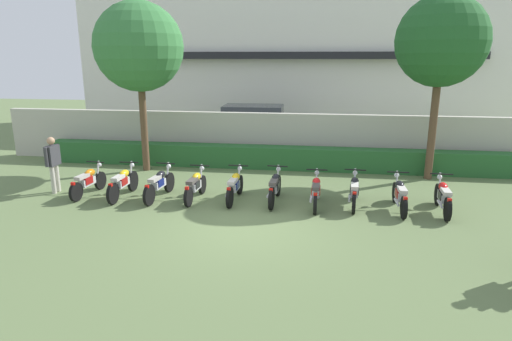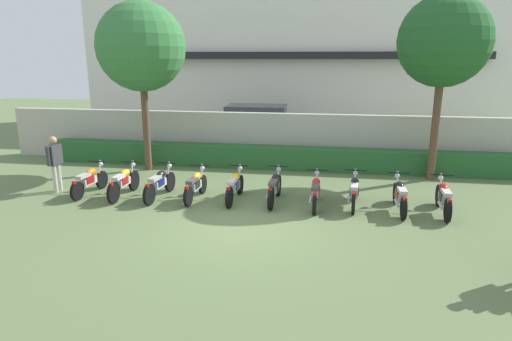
# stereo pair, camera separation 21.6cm
# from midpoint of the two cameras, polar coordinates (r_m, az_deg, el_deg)

# --- Properties ---
(ground) EXTENTS (60.00, 60.00, 0.00)m
(ground) POSITION_cam_midpoint_polar(r_m,az_deg,el_deg) (10.93, -2.28, -7.28)
(ground) COLOR #607547
(building) EXTENTS (22.93, 6.50, 7.78)m
(building) POSITION_cam_midpoint_polar(r_m,az_deg,el_deg) (26.48, 4.44, 14.12)
(building) COLOR white
(building) RESTS_ON ground
(compound_wall) EXTENTS (21.79, 0.30, 1.98)m
(compound_wall) POSITION_cam_midpoint_polar(r_m,az_deg,el_deg) (17.02, 1.85, 4.13)
(compound_wall) COLOR #BCB7A8
(compound_wall) RESTS_ON ground
(hedge_row) EXTENTS (17.43, 0.70, 0.82)m
(hedge_row) POSITION_cam_midpoint_polar(r_m,az_deg,el_deg) (16.45, 1.55, 1.71)
(hedge_row) COLOR #28602D
(hedge_row) RESTS_ON ground
(parked_car) EXTENTS (4.54, 2.16, 1.89)m
(parked_car) POSITION_cam_midpoint_polar(r_m,az_deg,el_deg) (20.50, -0.25, 5.76)
(parked_car) COLOR black
(parked_car) RESTS_ON ground
(tree_near_inspector) EXTENTS (3.08, 3.08, 5.93)m
(tree_near_inspector) POSITION_cam_midpoint_polar(r_m,az_deg,el_deg) (16.29, -15.29, 15.13)
(tree_near_inspector) COLOR brown
(tree_near_inspector) RESTS_ON ground
(tree_far_side) EXTENTS (2.91, 2.91, 5.99)m
(tree_far_side) POSITION_cam_midpoint_polar(r_m,az_deg,el_deg) (15.68, 22.48, 15.13)
(tree_far_side) COLOR brown
(tree_far_side) RESTS_ON ground
(motorcycle_in_row_0) EXTENTS (0.60, 1.82, 0.94)m
(motorcycle_in_row_0) POSITION_cam_midpoint_polar(r_m,az_deg,el_deg) (14.19, -21.32, -1.29)
(motorcycle_in_row_0) COLOR black
(motorcycle_in_row_0) RESTS_ON ground
(motorcycle_in_row_1) EXTENTS (0.60, 1.93, 0.97)m
(motorcycle_in_row_1) POSITION_cam_midpoint_polar(r_m,az_deg,el_deg) (13.63, -17.28, -1.49)
(motorcycle_in_row_1) COLOR black
(motorcycle_in_row_1) RESTS_ON ground
(motorcycle_in_row_2) EXTENTS (0.60, 1.95, 0.96)m
(motorcycle_in_row_2) POSITION_cam_midpoint_polar(r_m,az_deg,el_deg) (13.24, -12.87, -1.67)
(motorcycle_in_row_2) COLOR black
(motorcycle_in_row_2) RESTS_ON ground
(motorcycle_in_row_3) EXTENTS (0.60, 1.81, 0.94)m
(motorcycle_in_row_3) POSITION_cam_midpoint_polar(r_m,az_deg,el_deg) (12.92, -8.34, -1.92)
(motorcycle_in_row_3) COLOR black
(motorcycle_in_row_3) RESTS_ON ground
(motorcycle_in_row_4) EXTENTS (0.60, 1.88, 0.95)m
(motorcycle_in_row_4) POSITION_cam_midpoint_polar(r_m,az_deg,el_deg) (12.72, -3.25, -2.01)
(motorcycle_in_row_4) COLOR black
(motorcycle_in_row_4) RESTS_ON ground
(motorcycle_in_row_5) EXTENTS (0.60, 1.92, 0.97)m
(motorcycle_in_row_5) POSITION_cam_midpoint_polar(r_m,az_deg,el_deg) (12.56, 1.96, -2.16)
(motorcycle_in_row_5) COLOR black
(motorcycle_in_row_5) RESTS_ON ground
(motorcycle_in_row_6) EXTENTS (0.60, 1.87, 0.95)m
(motorcycle_in_row_6) POSITION_cam_midpoint_polar(r_m,az_deg,el_deg) (12.33, 7.25, -2.65)
(motorcycle_in_row_6) COLOR black
(motorcycle_in_row_6) RESTS_ON ground
(motorcycle_in_row_7) EXTENTS (0.60, 1.81, 0.96)m
(motorcycle_in_row_7) POSITION_cam_midpoint_polar(r_m,az_deg,el_deg) (12.51, 12.10, -2.58)
(motorcycle_in_row_7) COLOR black
(motorcycle_in_row_7) RESTS_ON ground
(motorcycle_in_row_8) EXTENTS (0.60, 1.94, 0.95)m
(motorcycle_in_row_8) POSITION_cam_midpoint_polar(r_m,az_deg,el_deg) (12.52, 17.63, -2.96)
(motorcycle_in_row_8) COLOR black
(motorcycle_in_row_8) RESTS_ON ground
(motorcycle_in_row_9) EXTENTS (0.60, 1.90, 0.96)m
(motorcycle_in_row_9) POSITION_cam_midpoint_polar(r_m,az_deg,el_deg) (12.71, 22.59, -3.12)
(motorcycle_in_row_9) COLOR black
(motorcycle_in_row_9) RESTS_ON ground
(inspector_person) EXTENTS (0.23, 0.69, 1.73)m
(inspector_person) POSITION_cam_midpoint_polar(r_m,az_deg,el_deg) (14.72, -25.16, 1.26)
(inspector_person) COLOR beige
(inspector_person) RESTS_ON ground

